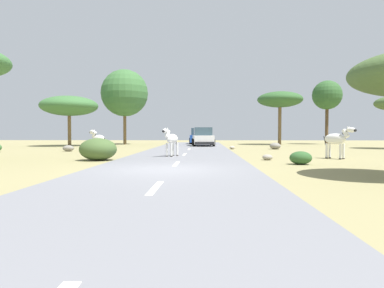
{
  "coord_description": "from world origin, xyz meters",
  "views": [
    {
      "loc": [
        1.31,
        -11.86,
        1.33
      ],
      "look_at": [
        0.58,
        9.29,
        0.61
      ],
      "focal_mm": 32.22,
      "sensor_mm": 36.0,
      "label": 1
    }
  ],
  "objects": [
    {
      "name": "lane_markings",
      "position": [
        0.19,
        -1.0,
        0.05
      ],
      "size": [
        0.16,
        56.0,
        0.01
      ],
      "color": "silver",
      "rests_on": "road"
    },
    {
      "name": "rock_2",
      "position": [
        -8.0,
        16.1,
        0.16
      ],
      "size": [
        0.64,
        0.49,
        0.33
      ],
      "primitive_type": "ellipsoid",
      "color": "gray",
      "rests_on": "ground_plane"
    },
    {
      "name": "car_0",
      "position": [
        0.84,
        26.54,
        0.85
      ],
      "size": [
        2.23,
        4.44,
        1.74
      ],
      "rotation": [
        0.0,
        0.0,
        -0.06
      ],
      "color": "#1E479E",
      "rests_on": "road"
    },
    {
      "name": "tree_2",
      "position": [
        -7.34,
        25.49,
        5.59
      ],
      "size": [
        5.09,
        5.09,
        8.15
      ],
      "color": "brown",
      "rests_on": "ground_plane"
    },
    {
      "name": "rock_1",
      "position": [
        6.88,
        15.24,
        0.26
      ],
      "size": [
        0.85,
        0.9,
        0.51
      ],
      "primitive_type": "ellipsoid",
      "color": "gray",
      "rests_on": "ground_plane"
    },
    {
      "name": "rock_0",
      "position": [
        3.53,
        15.21,
        0.13
      ],
      "size": [
        0.41,
        0.44,
        0.26
      ],
      "primitive_type": "ellipsoid",
      "color": "#A89E8C",
      "rests_on": "ground_plane"
    },
    {
      "name": "bush_1",
      "position": [
        5.31,
        2.47,
        0.27
      ],
      "size": [
        0.91,
        0.82,
        0.55
      ],
      "primitive_type": "ellipsoid",
      "color": "#2D5628",
      "rests_on": "ground_plane"
    },
    {
      "name": "tree_4",
      "position": [
        -11.63,
        20.81,
        3.84
      ],
      "size": [
        5.42,
        5.42,
        4.81
      ],
      "color": "brown",
      "rests_on": "ground_plane"
    },
    {
      "name": "zebra_2",
      "position": [
        7.95,
        5.53,
        0.98
      ],
      "size": [
        1.27,
        1.48,
        1.64
      ],
      "rotation": [
        0.0,
        0.0,
        3.82
      ],
      "color": "silver",
      "rests_on": "ground_plane"
    },
    {
      "name": "car_1",
      "position": [
        1.21,
        20.78,
        0.85
      ],
      "size": [
        2.25,
        4.45,
        1.74
      ],
      "rotation": [
        0.0,
        0.0,
        3.21
      ],
      "color": "white",
      "rests_on": "road"
    },
    {
      "name": "zebra_0",
      "position": [
        -0.42,
        6.34,
        0.96
      ],
      "size": [
        0.86,
        1.54,
        1.53
      ],
      "rotation": [
        0.0,
        0.0,
        2.75
      ],
      "color": "silver",
      "rests_on": "road"
    },
    {
      "name": "bush_2",
      "position": [
        -3.69,
        4.21,
        0.53
      ],
      "size": [
        1.76,
        1.58,
        1.05
      ],
      "primitive_type": "ellipsoid",
      "color": "#425B2D",
      "rests_on": "ground_plane"
    },
    {
      "name": "tree_0",
      "position": [
        14.96,
        26.91,
        5.4
      ],
      "size": [
        3.21,
        3.21,
        7.06
      ],
      "color": "#4C3823",
      "rests_on": "ground_plane"
    },
    {
      "name": "tree_7",
      "position": [
        9.41,
        25.24,
        4.79
      ],
      "size": [
        4.77,
        4.77,
        5.66
      ],
      "color": "brown",
      "rests_on": "ground_plane"
    },
    {
      "name": "zebra_1",
      "position": [
        -4.85,
        7.98,
        0.91
      ],
      "size": [
        1.35,
        1.22,
        1.53
      ],
      "rotation": [
        0.0,
        0.0,
        0.86
      ],
      "color": "silver",
      "rests_on": "ground_plane"
    },
    {
      "name": "rock_4",
      "position": [
        4.35,
        4.67,
        0.14
      ],
      "size": [
        0.48,
        0.47,
        0.27
      ],
      "primitive_type": "ellipsoid",
      "color": "gray",
      "rests_on": "ground_plane"
    },
    {
      "name": "road",
      "position": [
        0.19,
        0.0,
        0.03
      ],
      "size": [
        6.0,
        64.0,
        0.05
      ],
      "primitive_type": "cube",
      "color": "slate",
      "rests_on": "ground_plane"
    },
    {
      "name": "ground_plane",
      "position": [
        0.0,
        0.0,
        0.0
      ],
      "size": [
        90.0,
        90.0,
        0.0
      ],
      "primitive_type": "plane",
      "color": "#8E8456"
    },
    {
      "name": "rock_3",
      "position": [
        -8.12,
        11.73,
        0.21
      ],
      "size": [
        0.78,
        0.57,
        0.43
      ],
      "primitive_type": "ellipsoid",
      "color": "gray",
      "rests_on": "ground_plane"
    }
  ]
}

